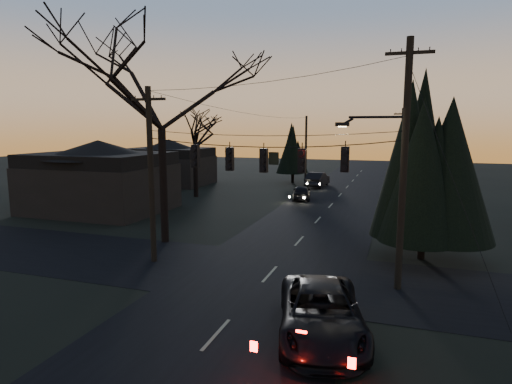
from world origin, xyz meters
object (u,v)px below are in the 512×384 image
(utility_pole_right, at_px, (397,289))
(sedan_oncoming_b, at_px, (317,180))
(utility_pole_far_r, at_px, (399,192))
(bare_tree_left, at_px, (160,81))
(evergreen_right, at_px, (426,163))
(utility_pole_left, at_px, (154,261))
(sedan_oncoming_a, at_px, (302,193))
(suv_near, at_px, (321,313))
(utility_pole_far_l, at_px, (305,179))

(utility_pole_right, height_order, sedan_oncoming_b, utility_pole_right)
(utility_pole_right, bearing_deg, utility_pole_far_r, 90.00)
(bare_tree_left, height_order, evergreen_right, bare_tree_left)
(utility_pole_left, bearing_deg, sedan_oncoming_a, 81.56)
(suv_near, bearing_deg, sedan_oncoming_a, 89.98)
(utility_pole_far_l, bearing_deg, sedan_oncoming_b, -67.72)
(utility_pole_far_l, relative_size, sedan_oncoming_a, 2.06)
(utility_pole_far_l, distance_m, sedan_oncoming_b, 7.43)
(utility_pole_left, relative_size, bare_tree_left, 0.65)
(utility_pole_far_l, xyz_separation_m, sedan_oncoming_b, (2.80, -6.84, 0.81))
(utility_pole_right, height_order, sedan_oncoming_a, utility_pole_right)
(utility_pole_right, relative_size, suv_near, 1.78)
(sedan_oncoming_a, bearing_deg, utility_pole_left, 71.10)
(bare_tree_left, relative_size, sedan_oncoming_b, 2.66)
(utility_pole_left, bearing_deg, sedan_oncoming_b, 84.52)
(utility_pole_far_l, xyz_separation_m, bare_tree_left, (-1.37, -32.59, 9.11))
(bare_tree_left, relative_size, evergreen_right, 1.52)
(utility_pole_far_r, height_order, sedan_oncoming_b, utility_pole_far_r)
(sedan_oncoming_a, bearing_deg, sedan_oncoming_b, -99.23)
(utility_pole_right, height_order, utility_pole_far_l, utility_pole_right)
(utility_pole_far_r, xyz_separation_m, bare_tree_left, (-12.87, -24.59, 9.11))
(utility_pole_left, distance_m, sedan_oncoming_a, 20.40)
(utility_pole_right, bearing_deg, sedan_oncoming_a, 112.87)
(utility_pole_far_r, xyz_separation_m, suv_near, (-2.30, -33.02, 0.78))
(bare_tree_left, bearing_deg, sedan_oncoming_a, 75.39)
(bare_tree_left, relative_size, suv_near, 2.32)
(utility_pole_left, height_order, bare_tree_left, bare_tree_left)
(utility_pole_left, xyz_separation_m, sedan_oncoming_b, (2.80, 29.16, 0.81))
(utility_pole_left, xyz_separation_m, utility_pole_far_l, (0.00, 36.00, 0.00))
(bare_tree_left, xyz_separation_m, evergreen_right, (13.97, 1.28, -4.24))
(utility_pole_right, xyz_separation_m, sedan_oncoming_b, (-8.70, 29.16, 0.81))
(utility_pole_left, distance_m, evergreen_right, 14.30)
(utility_pole_right, bearing_deg, sedan_oncoming_b, 106.61)
(bare_tree_left, distance_m, suv_near, 15.88)
(utility_pole_left, xyz_separation_m, utility_pole_far_r, (11.50, 28.00, 0.00))
(bare_tree_left, bearing_deg, suv_near, -38.57)
(bare_tree_left, height_order, sedan_oncoming_b, bare_tree_left)
(utility_pole_far_r, xyz_separation_m, sedan_oncoming_a, (-8.51, -7.83, 0.66))
(evergreen_right, xyz_separation_m, suv_near, (-3.40, -9.71, -4.09))
(utility_pole_left, xyz_separation_m, suv_near, (9.20, -5.02, 0.78))
(evergreen_right, bearing_deg, sedan_oncoming_b, 111.81)
(utility_pole_far_l, height_order, sedan_oncoming_a, utility_pole_far_l)
(bare_tree_left, xyz_separation_m, suv_near, (10.57, -8.43, -8.33))
(utility_pole_left, bearing_deg, utility_pole_right, 0.00)
(utility_pole_left, distance_m, utility_pole_far_r, 30.27)
(evergreen_right, xyz_separation_m, sedan_oncoming_b, (-9.80, 24.48, -4.06))
(utility_pole_right, distance_m, utility_pole_far_r, 28.00)
(utility_pole_far_r, bearing_deg, evergreen_right, -87.31)
(evergreen_right, distance_m, sedan_oncoming_b, 26.68)
(utility_pole_far_l, relative_size, evergreen_right, 0.94)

